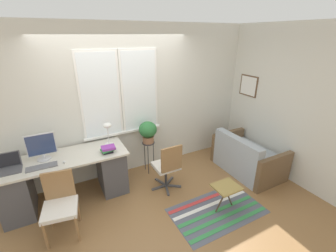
% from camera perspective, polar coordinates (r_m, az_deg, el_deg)
% --- Properties ---
extents(ground_plane, '(14.00, 14.00, 0.00)m').
position_cam_1_polar(ground_plane, '(4.04, -7.04, -16.11)').
color(ground_plane, olive).
extents(wall_back_with_window, '(9.00, 0.12, 2.70)m').
position_cam_1_polar(wall_back_with_window, '(4.07, -11.86, 5.51)').
color(wall_back_with_window, silver).
rests_on(wall_back_with_window, ground_plane).
extents(wall_right_with_picture, '(0.08, 9.00, 2.70)m').
position_cam_1_polar(wall_right_with_picture, '(4.85, 22.26, 6.94)').
color(wall_right_with_picture, silver).
rests_on(wall_right_with_picture, ground_plane).
extents(desk, '(1.86, 0.69, 0.78)m').
position_cam_1_polar(desk, '(3.95, -24.17, -11.88)').
color(desk, beige).
rests_on(desk, ground_plane).
extents(laptop, '(0.31, 0.25, 0.23)m').
position_cam_1_polar(laptop, '(3.79, -35.49, -8.48)').
color(laptop, '#4C4C51').
rests_on(laptop, desk).
extents(monitor, '(0.39, 0.19, 0.41)m').
position_cam_1_polar(monitor, '(3.76, -29.45, -4.64)').
color(monitor, silver).
rests_on(monitor, desk).
extents(keyboard, '(0.40, 0.14, 0.02)m').
position_cam_1_polar(keyboard, '(3.64, -29.40, -9.03)').
color(keyboard, slate).
rests_on(keyboard, desk).
extents(mouse, '(0.04, 0.06, 0.03)m').
position_cam_1_polar(mouse, '(3.61, -24.90, -8.30)').
color(mouse, silver).
rests_on(mouse, desk).
extents(desk_lamp, '(0.14, 0.14, 0.39)m').
position_cam_1_polar(desk_lamp, '(3.81, -15.12, -0.56)').
color(desk_lamp, white).
rests_on(desk_lamp, desk).
extents(book_stack, '(0.23, 0.18, 0.10)m').
position_cam_1_polar(book_stack, '(3.65, -15.02, -5.70)').
color(book_stack, black).
rests_on(book_stack, desk).
extents(desk_chair_wooden, '(0.48, 0.49, 0.85)m').
position_cam_1_polar(desk_chair_wooden, '(3.40, -25.73, -17.28)').
color(desk_chair_wooden, olive).
rests_on(desk_chair_wooden, ground_plane).
extents(office_chair_swivel, '(0.50, 0.53, 0.87)m').
position_cam_1_polar(office_chair_swivel, '(3.82, -0.09, -10.07)').
color(office_chair_swivel, '#47474C').
rests_on(office_chair_swivel, ground_plane).
extents(couch_loveseat, '(0.80, 1.26, 0.76)m').
position_cam_1_polar(couch_loveseat, '(4.65, 19.29, -7.78)').
color(couch_loveseat, '#9EA8B2').
rests_on(couch_loveseat, ground_plane).
extents(plant_stand, '(0.23, 0.23, 0.63)m').
position_cam_1_polar(plant_stand, '(4.26, -4.98, -5.20)').
color(plant_stand, '#333338').
rests_on(plant_stand, ground_plane).
extents(potted_plant, '(0.33, 0.33, 0.41)m').
position_cam_1_polar(potted_plant, '(4.12, -5.13, -1.24)').
color(potted_plant, '#9E6B4C').
rests_on(potted_plant, plant_stand).
extents(floor_rug_striped, '(1.40, 0.80, 0.01)m').
position_cam_1_polar(floor_rug_striped, '(3.74, 12.39, -20.26)').
color(floor_rug_striped, '#565B6B').
rests_on(floor_rug_striped, ground_plane).
extents(folding_stool, '(0.38, 0.33, 0.42)m').
position_cam_1_polar(folding_stool, '(3.57, 14.60, -15.13)').
color(folding_stool, olive).
rests_on(folding_stool, ground_plane).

